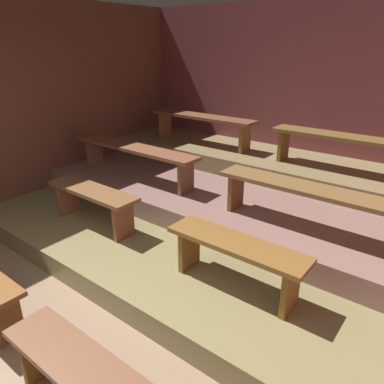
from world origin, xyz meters
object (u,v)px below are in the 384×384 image
bench_lower_left (93,198)px  bench_middle_left (135,152)px  bench_upper_right (344,142)px  bench_upper_left (202,121)px  bench_lower_right (236,253)px  bench_middle_right (315,196)px

bench_lower_left → bench_middle_left: 1.03m
bench_lower_left → bench_upper_right: (2.04, 2.25, 0.51)m
bench_lower_left → bench_upper_left: bench_upper_left is taller
bench_middle_left → bench_upper_left: 1.33m
bench_lower_left → bench_upper_left: size_ratio=0.69×
bench_lower_right → bench_middle_right: size_ratio=0.62×
bench_middle_right → bench_upper_left: 2.67m
bench_lower_right → bench_upper_right: (0.12, 2.25, 0.51)m
bench_upper_left → bench_upper_right: 2.16m
bench_lower_right → bench_upper_left: size_ratio=0.69×
bench_middle_left → bench_upper_right: (2.32, 1.30, 0.24)m
bench_lower_right → bench_middle_left: (-2.20, 0.96, 0.27)m
bench_upper_right → bench_lower_left: bearing=-132.1°
bench_middle_left → bench_lower_right: bearing=-23.5°
bench_middle_left → bench_upper_right: bearing=29.2°
bench_lower_right → bench_upper_right: 2.31m
bench_middle_left → bench_middle_right: same height
bench_upper_right → bench_middle_left: bearing=-150.8°
bench_middle_right → bench_lower_left: bearing=-156.5°
bench_lower_left → bench_middle_right: bench_middle_right is taller
bench_upper_left → bench_upper_right: same height
bench_lower_left → bench_middle_right: 2.41m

